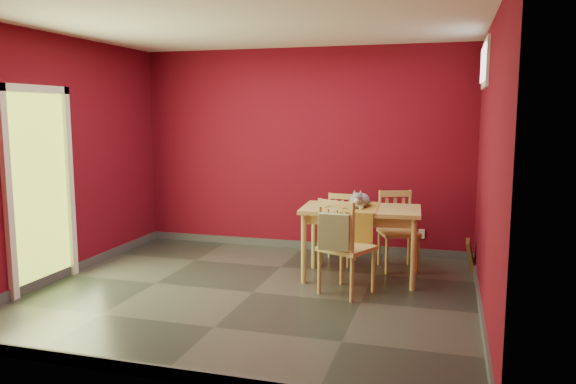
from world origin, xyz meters
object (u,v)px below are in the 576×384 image
(cat, at_px, (360,197))
(dining_table, at_px, (361,216))
(chair_far_right, at_px, (398,229))
(tote_bag, at_px, (334,232))
(chair_far_left, at_px, (339,228))
(chair_near, at_px, (344,246))
(picture_frame, at_px, (470,255))

(cat, bearing_deg, dining_table, -60.58)
(chair_far_right, xyz_separation_m, tote_bag, (-0.49, -1.37, 0.22))
(chair_far_right, relative_size, tote_bag, 2.16)
(cat, bearing_deg, chair_far_left, 96.83)
(chair_near, height_order, cat, cat)
(chair_near, distance_m, tote_bag, 0.29)
(chair_far_right, distance_m, chair_near, 1.23)
(chair_far_right, height_order, chair_near, chair_near)
(chair_far_right, xyz_separation_m, cat, (-0.37, -0.54, 0.45))
(picture_frame, bearing_deg, cat, -149.94)
(picture_frame, bearing_deg, tote_bag, -131.06)
(chair_far_right, relative_size, cat, 2.08)
(dining_table, height_order, picture_frame, dining_table)
(chair_near, bearing_deg, picture_frame, 45.92)
(chair_far_right, xyz_separation_m, picture_frame, (0.84, 0.16, -0.30))
(chair_far_left, height_order, cat, cat)
(tote_bag, height_order, picture_frame, tote_bag)
(tote_bag, bearing_deg, chair_far_left, 98.77)
(chair_far_right, relative_size, picture_frame, 2.62)
(picture_frame, bearing_deg, chair_far_right, -168.99)
(tote_bag, distance_m, picture_frame, 2.10)
(chair_far_right, distance_m, cat, 0.79)
(dining_table, distance_m, chair_far_left, 0.78)
(dining_table, distance_m, picture_frame, 1.49)
(tote_bag, relative_size, cat, 0.96)
(picture_frame, bearing_deg, dining_table, -149.29)
(chair_far_left, distance_m, chair_near, 1.28)
(dining_table, relative_size, chair_far_left, 1.58)
(dining_table, xyz_separation_m, chair_far_right, (0.36, 0.55, -0.24))
(chair_far_left, xyz_separation_m, picture_frame, (1.56, 0.07, -0.26))
(dining_table, xyz_separation_m, picture_frame, (1.20, 0.71, -0.53))
(chair_near, xyz_separation_m, picture_frame, (1.27, 1.31, -0.33))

